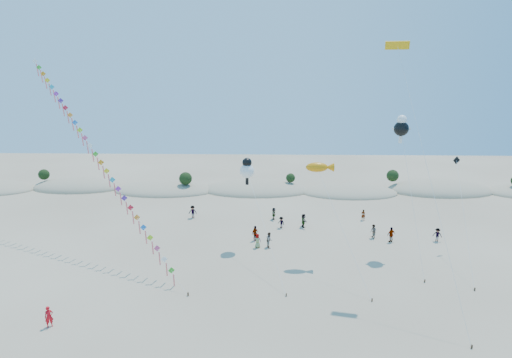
% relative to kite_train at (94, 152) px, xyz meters
% --- Properties ---
extents(ground, '(160.00, 160.00, 0.00)m').
position_rel_kite_train_xyz_m(ground, '(17.34, -19.31, -11.36)').
color(ground, gray).
rests_on(ground, ground).
extents(dune_ridge, '(145.30, 11.49, 5.57)m').
position_rel_kite_train_xyz_m(dune_ridge, '(18.39, 25.82, -11.25)').
color(dune_ridge, gray).
rests_on(dune_ridge, ground).
extents(kite_train, '(23.43, 20.98, 22.18)m').
position_rel_kite_train_xyz_m(kite_train, '(0.00, 0.00, 0.00)').
color(kite_train, '#3F2D1E').
rests_on(kite_train, ground).
extents(fish_kite, '(5.43, 10.02, 10.73)m').
position_rel_kite_train_xyz_m(fish_kite, '(24.90, -2.15, -1.18)').
color(fish_kite, '#3F2D1E').
rests_on(fish_kite, ground).
extents(cartoon_kite_low, '(5.02, 13.16, 10.50)m').
position_rel_kite_train_xyz_m(cartoon_kite_low, '(17.02, 1.37, -2.20)').
color(cartoon_kite_low, '#3F2D1E').
rests_on(cartoon_kite_low, ground).
extents(cartoon_kite_high, '(2.00, 9.83, 15.41)m').
position_rel_kite_train_xyz_m(cartoon_kite_high, '(34.07, 1.16, 2.71)').
color(cartoon_kite_high, '#3F2D1E').
rests_on(cartoon_kite_high, ground).
extents(parafoil_kite, '(4.72, 12.87, 22.64)m').
position_rel_kite_train_xyz_m(parafoil_kite, '(31.07, -6.11, 10.32)').
color(parafoil_kite, '#3F2D1E').
rests_on(parafoil_kite, ground).
extents(dark_kite, '(2.61, 11.77, 10.66)m').
position_rel_kite_train_xyz_m(dark_kite, '(40.34, -1.18, -4.18)').
color(dark_kite, '#3F2D1E').
rests_on(dark_kite, ground).
extents(flyer_foreground, '(0.77, 0.71, 1.76)m').
position_rel_kite_train_xyz_m(flyer_foreground, '(2.01, -16.28, -10.48)').
color(flyer_foreground, red).
rests_on(flyer_foreground, ground).
extents(beachgoers, '(32.40, 11.23, 1.88)m').
position_rel_kite_train_xyz_m(beachgoers, '(23.51, 5.61, -10.48)').
color(beachgoers, slate).
rests_on(beachgoers, ground).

